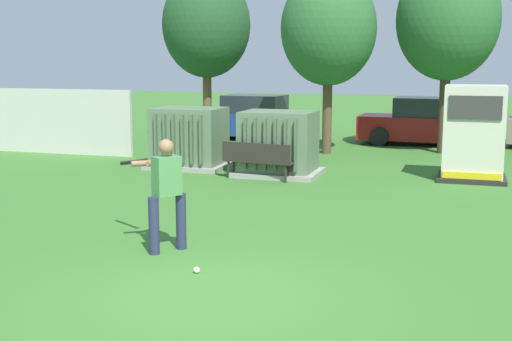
% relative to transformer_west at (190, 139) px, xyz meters
% --- Properties ---
extents(ground_plane, '(96.00, 96.00, 0.00)m').
position_rel_transformer_west_xyz_m(ground_plane, '(4.25, -9.21, -0.79)').
color(ground_plane, '#3D752D').
extents(fence_panel, '(4.80, 0.12, 2.00)m').
position_rel_transformer_west_xyz_m(fence_panel, '(-4.84, 1.29, 0.21)').
color(fence_panel, beige).
rests_on(fence_panel, ground).
extents(transformer_west, '(2.10, 1.70, 1.62)m').
position_rel_transformer_west_xyz_m(transformer_west, '(0.00, 0.00, 0.00)').
color(transformer_west, '#9E9B93').
rests_on(transformer_west, ground).
extents(transformer_mid_west, '(2.10, 1.70, 1.62)m').
position_rel_transformer_west_xyz_m(transformer_mid_west, '(2.63, -0.43, 0.00)').
color(transformer_mid_west, '#9E9B93').
rests_on(transformer_mid_west, ground).
extents(generator_enclosure, '(1.60, 1.40, 2.30)m').
position_rel_transformer_west_xyz_m(generator_enclosure, '(7.32, 0.29, 0.35)').
color(generator_enclosure, '#262626').
rests_on(generator_enclosure, ground).
extents(park_bench, '(1.84, 0.63, 0.92)m').
position_rel_transformer_west_xyz_m(park_bench, '(2.34, -1.29, -0.25)').
color(park_bench, '#2D2823').
rests_on(park_bench, ground).
extents(batter, '(1.46, 1.14, 1.74)m').
position_rel_transformer_west_xyz_m(batter, '(2.85, -7.60, 0.19)').
color(batter, '#282D4C').
rests_on(batter, ground).
extents(sports_ball, '(0.09, 0.09, 0.09)m').
position_rel_transformer_west_xyz_m(sports_ball, '(3.73, -8.49, -0.74)').
color(sports_ball, white).
rests_on(sports_ball, ground).
extents(tree_left, '(3.11, 3.11, 5.94)m').
position_rel_transformer_west_xyz_m(tree_left, '(-1.81, 5.87, 3.28)').
color(tree_left, brown).
rests_on(tree_left, ground).
extents(tree_center_left, '(2.91, 2.91, 5.55)m').
position_rel_transformer_west_xyz_m(tree_center_left, '(2.99, 3.81, 3.02)').
color(tree_center_left, brown).
rests_on(tree_center_left, ground).
extents(tree_center_right, '(3.11, 3.11, 5.94)m').
position_rel_transformer_west_xyz_m(tree_center_right, '(6.42, 5.00, 3.29)').
color(tree_center_right, '#4C3828').
rests_on(tree_center_right, ground).
extents(parked_car_leftmost, '(4.29, 2.10, 1.62)m').
position_rel_transformer_west_xyz_m(parked_car_leftmost, '(-0.39, 6.66, -0.04)').
color(parked_car_leftmost, navy).
rests_on(parked_car_leftmost, ground).
extents(parked_car_left_of_center, '(4.26, 2.03, 1.62)m').
position_rel_transformer_west_xyz_m(parked_car_left_of_center, '(5.68, 6.94, -0.04)').
color(parked_car_left_of_center, maroon).
rests_on(parked_car_left_of_center, ground).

